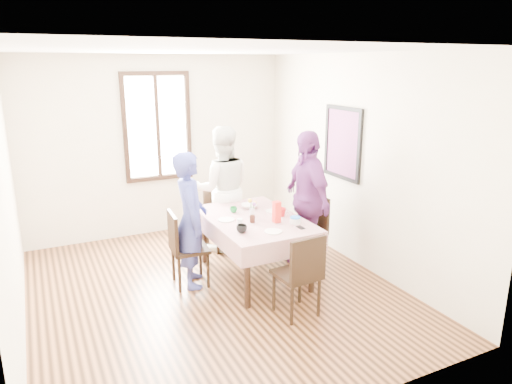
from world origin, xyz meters
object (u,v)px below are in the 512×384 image
chair_left (190,248)px  person_far (223,189)px  chair_near (297,274)px  person_right (306,199)px  person_left (190,220)px  dining_table (254,248)px  chair_right (306,231)px  chair_far (223,218)px

chair_left → person_far: 1.24m
chair_near → person_right: (0.76, 1.06, 0.43)m
person_left → person_right: person_right is taller
dining_table → chair_right: chair_right is taller
dining_table → chair_left: 0.80m
chair_near → chair_far: bearing=85.9°
person_left → chair_right: bearing=-79.8°
chair_right → person_left: size_ratio=0.56×
chair_left → chair_right: bearing=91.0°
chair_far → person_far: size_ratio=0.52×
dining_table → person_right: (0.76, 0.05, 0.51)m
chair_near → person_right: bearing=50.1°
chair_right → person_left: person_left is taller
chair_left → chair_near: same height
chair_far → dining_table: bearing=86.2°
dining_table → chair_near: size_ratio=1.62×
chair_left → person_left: 0.35m
person_right → chair_left: bearing=-88.3°
dining_table → person_left: bearing=169.7°
person_left → person_far: size_ratio=0.92×
chair_right → person_right: bearing=89.4°
person_far → chair_far: bearing=-75.5°
dining_table → chair_near: bearing=-90.0°
chair_right → person_right: size_ratio=0.51×
person_far → person_right: bearing=143.2°
dining_table → chair_right: size_ratio=1.62×
chair_left → person_right: (1.55, -0.09, 0.43)m
chair_far → chair_near: (0.00, -2.03, 0.00)m
chair_near → chair_left: bearing=120.1°
dining_table → person_right: bearing=3.5°
chair_far → chair_right: bearing=125.2°
chair_right → person_far: size_ratio=0.52×
person_right → chair_right: bearing=95.1°
person_right → chair_near: bearing=-30.6°
chair_near → person_left: 1.43m
chair_left → chair_far: bearing=142.6°
chair_near → person_far: size_ratio=0.52×
dining_table → chair_right: bearing=3.4°
person_left → person_far: person_far is taller
chair_left → person_left: (0.02, 0.00, 0.35)m
chair_far → person_left: size_ratio=0.56×
chair_near → person_far: (0.00, 2.01, 0.42)m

